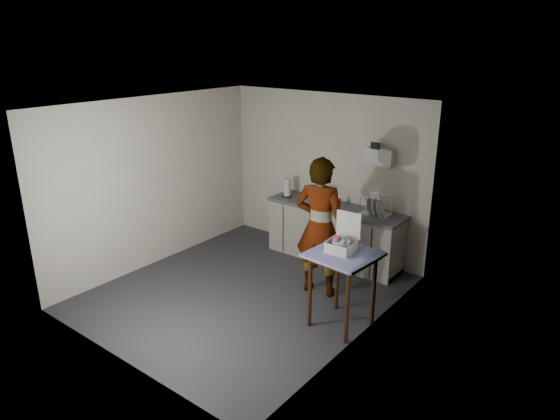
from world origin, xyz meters
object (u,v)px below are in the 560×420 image
Objects in this scene: paper_towel at (287,188)px; soda_can at (339,202)px; standing_man at (320,227)px; kitchen_counter at (334,235)px; soap_bottle at (318,195)px; dark_bottle at (327,195)px; bakery_box at (342,243)px; side_table at (343,263)px; dish_rack at (375,210)px.

soda_can is at bearing 6.15° from paper_towel.
soda_can is (-0.36, 1.08, -0.00)m from standing_man.
soap_bottle is at bearing -158.92° from kitchen_counter.
paper_towel is at bearing -170.49° from dark_bottle.
kitchen_counter is 1.97m from bakery_box.
soap_bottle is (-0.27, -0.10, 0.64)m from kitchen_counter.
soda_can reaches higher than kitchen_counter.
bakery_box reaches higher than dark_bottle.
standing_man reaches higher than soap_bottle.
side_table is (1.10, -1.59, 0.42)m from kitchen_counter.
dark_bottle is at bearing 9.51° from paper_towel.
dark_bottle is 0.86× the size of paper_towel.
standing_man is 16.26× the size of soda_can.
paper_towel is 2.45m from bakery_box.
dish_rack reaches higher than side_table.
standing_man reaches higher than kitchen_counter.
bakery_box is (1.25, -1.61, 0.04)m from dark_bottle.
soap_bottle is at bearing 137.62° from side_table.
side_table is 2.53m from paper_towel.
soda_can is 0.40× the size of paper_towel.
side_table is 0.50× the size of standing_man.
dark_bottle is 2.03m from bakery_box.
soap_bottle is 0.72× the size of dish_rack.
dish_rack reaches higher than soda_can.
soap_bottle is at bearing 129.30° from bakery_box.
soda_can reaches higher than side_table.
bakery_box reaches higher than soap_bottle.
standing_man is at bearing -37.16° from paper_towel.
side_table is at bearing -51.80° from dark_bottle.
kitchen_counter is 0.65m from dark_bottle.
soda_can is at bearing 26.69° from soap_bottle.
soap_bottle is 0.95m from dish_rack.
kitchen_counter is at bearing 3.35° from paper_towel.
dark_bottle is 0.88m from dish_rack.
dark_bottle is 0.57× the size of bakery_box.
soap_bottle is at bearing -65.62° from standing_man.
dark_bottle is at bearing 133.32° from side_table.
paper_towel is at bearing -176.65° from kitchen_counter.
paper_towel reaches higher than dark_bottle.
paper_towel is 1.58m from dish_rack.
paper_towel reaches higher than kitchen_counter.
bakery_box is (0.37, -1.57, 0.10)m from dish_rack.
paper_towel is (-1.29, 0.98, 0.08)m from standing_man.
side_table is 0.24m from bakery_box.
paper_towel is at bearing 175.47° from soap_bottle.
standing_man is at bearing 138.83° from bakery_box.
bakery_box is (1.94, -1.49, 0.02)m from paper_towel.
dish_rack reaches higher than dark_bottle.
soda_can is at bearing -3.87° from dark_bottle.
dish_rack reaches higher than kitchen_counter.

